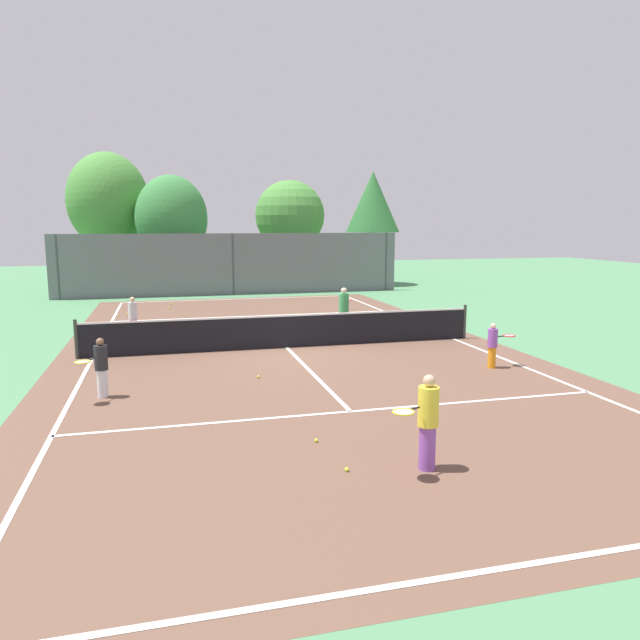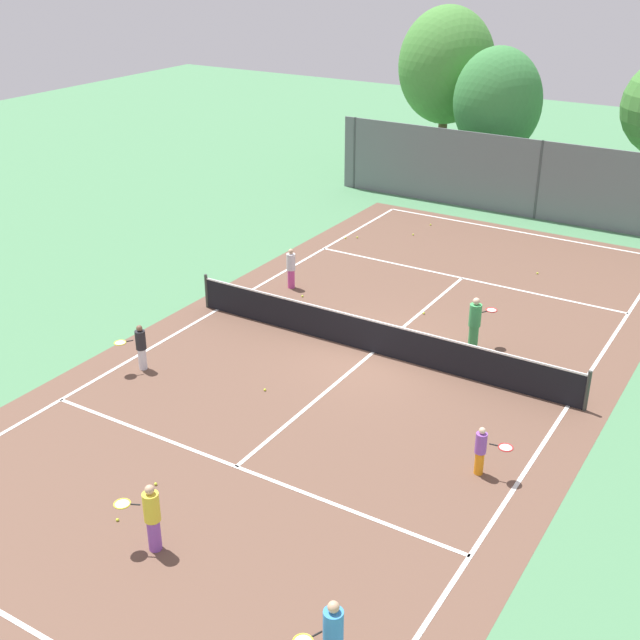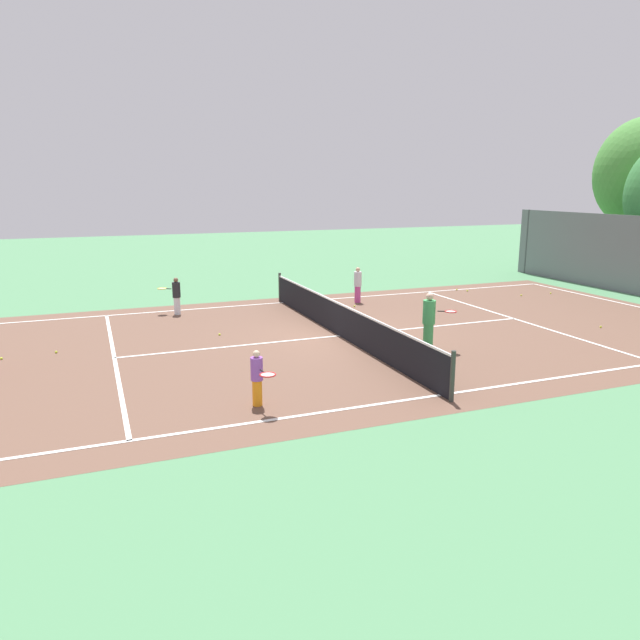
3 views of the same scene
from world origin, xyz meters
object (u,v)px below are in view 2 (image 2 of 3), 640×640
object	(u,v)px
tennis_ball_5	(424,313)
player_1	(151,517)
tennis_ball_6	(265,390)
tennis_ball_8	(117,520)
tennis_ball_2	(302,296)
tennis_ball_7	(156,484)
ball_crate	(390,334)
player_2	(332,638)
tennis_ball_4	(357,237)
tennis_ball_0	(413,235)
tennis_ball_9	(537,273)
player_0	(291,268)
player_5	(475,323)
player_4	(140,347)
tennis_ball_3	(345,238)
tennis_ball_1	(431,225)
player_3	(482,450)

from	to	relation	value
tennis_ball_5	player_1	bearing A→B (deg)	-89.33
tennis_ball_6	tennis_ball_8	distance (m)	5.80
tennis_ball_2	tennis_ball_7	bearing A→B (deg)	-74.91
tennis_ball_7	ball_crate	bearing A→B (deg)	82.83
player_2	tennis_ball_6	bearing A→B (deg)	131.71
tennis_ball_4	tennis_ball_5	xyz separation A→B (m)	(5.13, -4.99, 0.00)
tennis_ball_0	player_2	bearing A→B (deg)	-67.80
tennis_ball_9	tennis_ball_4	bearing A→B (deg)	-179.63
player_0	player_5	world-z (taller)	player_5
player_0	player_4	world-z (taller)	player_0
ball_crate	tennis_ball_7	xyz separation A→B (m)	(-1.11, -8.78, -0.15)
player_5	tennis_ball_3	bearing A→B (deg)	141.42
tennis_ball_1	player_1	bearing A→B (deg)	-80.18
tennis_ball_5	tennis_ball_7	xyz separation A→B (m)	(-1.19, -10.90, 0.00)
player_2	ball_crate	bearing A→B (deg)	112.72
player_0	player_3	xyz separation A→B (m)	(9.19, -6.50, -0.08)
ball_crate	tennis_ball_8	size ratio (longest dim) A/B	6.59
player_1	tennis_ball_9	size ratio (longest dim) A/B	22.39
player_2	tennis_ball_6	distance (m)	9.12
tennis_ball_7	tennis_ball_4	bearing A→B (deg)	103.95
ball_crate	tennis_ball_4	xyz separation A→B (m)	(-5.05, 7.10, -0.15)
tennis_ball_2	tennis_ball_6	distance (m)	6.06
tennis_ball_5	tennis_ball_6	size ratio (longest dim) A/B	1.00
player_1	player_2	xyz separation A→B (m)	(4.41, -0.77, 0.02)
tennis_ball_2	tennis_ball_4	xyz separation A→B (m)	(-1.23, 5.84, 0.00)
tennis_ball_2	tennis_ball_8	xyz separation A→B (m)	(2.85, -11.34, 0.00)
player_2	tennis_ball_9	world-z (taller)	player_2
player_5	tennis_ball_9	distance (m)	6.50
tennis_ball_1	tennis_ball_5	distance (m)	8.54
player_3	tennis_ball_1	distance (m)	16.74
tennis_ball_2	tennis_ball_4	size ratio (longest dim) A/B	1.00
player_2	tennis_ball_6	xyz separation A→B (m)	(-6.04, 6.78, -0.75)
tennis_ball_0	tennis_ball_8	xyz separation A→B (m)	(2.40, -18.60, 0.00)
player_2	tennis_ball_1	distance (m)	22.49
tennis_ball_5	tennis_ball_4	bearing A→B (deg)	135.84
tennis_ball_8	tennis_ball_6	bearing A→B (deg)	94.40
tennis_ball_4	tennis_ball_9	distance (m)	7.08
tennis_ball_8	tennis_ball_9	bearing A→B (deg)	80.16
player_1	tennis_ball_0	world-z (taller)	player_1
player_5	tennis_ball_8	bearing A→B (deg)	-106.66
tennis_ball_7	tennis_ball_0	bearing A→B (deg)	97.42
player_3	tennis_ball_2	xyz separation A→B (m)	(-8.45, 6.04, -0.58)
player_4	tennis_ball_8	world-z (taller)	player_4
player_3	tennis_ball_7	world-z (taller)	player_3
tennis_ball_4	tennis_ball_7	world-z (taller)	same
player_1	tennis_ball_4	size ratio (longest dim) A/B	22.39
tennis_ball_2	tennis_ball_7	distance (m)	10.41
player_0	tennis_ball_5	distance (m)	4.70
tennis_ball_2	tennis_ball_8	distance (m)	11.70
player_5	ball_crate	world-z (taller)	player_5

